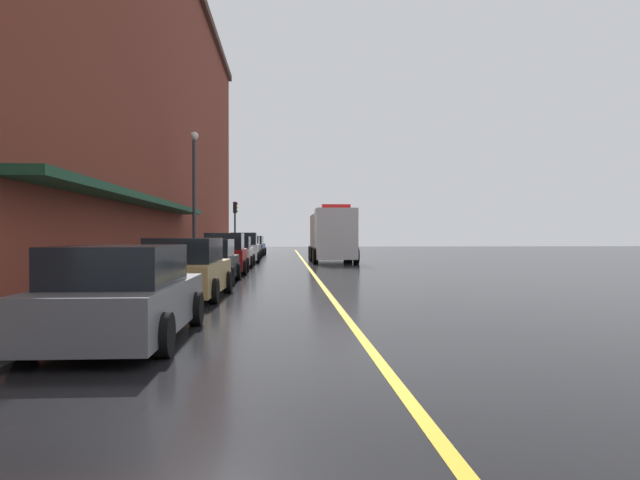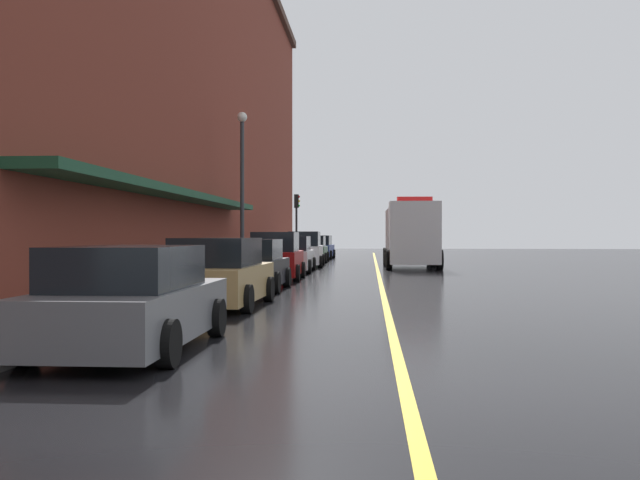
% 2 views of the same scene
% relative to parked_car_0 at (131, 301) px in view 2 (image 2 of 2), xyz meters
% --- Properties ---
extents(ground_plane, '(112.00, 112.00, 0.00)m').
position_rel_parked_car_0_xyz_m(ground_plane, '(3.95, 22.82, -0.74)').
color(ground_plane, black).
extents(sidewalk_left, '(2.40, 70.00, 0.15)m').
position_rel_parked_car_0_xyz_m(sidewalk_left, '(-2.25, 22.82, -0.66)').
color(sidewalk_left, gray).
rests_on(sidewalk_left, ground).
extents(lane_center_stripe, '(0.16, 70.00, 0.01)m').
position_rel_parked_car_0_xyz_m(lane_center_stripe, '(3.95, 22.82, -0.74)').
color(lane_center_stripe, gold).
rests_on(lane_center_stripe, ground).
extents(brick_building_left, '(14.35, 64.00, 19.27)m').
position_rel_parked_car_0_xyz_m(brick_building_left, '(-10.04, 21.82, 8.90)').
color(brick_building_left, maroon).
rests_on(brick_building_left, ground).
extents(parked_car_0, '(2.15, 4.68, 1.56)m').
position_rel_parked_car_0_xyz_m(parked_car_0, '(0.00, 0.00, 0.00)').
color(parked_car_0, '#595B60').
rests_on(parked_car_0, ground).
extents(parked_car_1, '(2.23, 4.63, 1.65)m').
position_rel_parked_car_0_xyz_m(parked_car_1, '(-0.05, 6.39, 0.04)').
color(parked_car_1, '#A5844C').
rests_on(parked_car_1, ground).
extents(parked_car_2, '(2.03, 4.17, 1.59)m').
position_rel_parked_car_0_xyz_m(parked_car_2, '(-0.08, 11.65, 0.01)').
color(parked_car_2, black).
rests_on(parked_car_2, ground).
extents(parked_car_3, '(2.08, 4.14, 1.84)m').
position_rel_parked_car_0_xyz_m(parked_car_3, '(-0.05, 16.85, 0.11)').
color(parked_car_3, maroon).
rests_on(parked_car_3, ground).
extents(parked_car_4, '(2.12, 4.79, 1.66)m').
position_rel_parked_car_0_xyz_m(parked_car_4, '(-0.09, 22.55, 0.04)').
color(parked_car_4, silver).
rests_on(parked_car_4, ground).
extents(parked_car_5, '(2.07, 4.80, 1.91)m').
position_rel_parked_car_0_xyz_m(parked_car_5, '(0.04, 28.12, 0.14)').
color(parked_car_5, silver).
rests_on(parked_car_5, ground).
extents(parked_car_6, '(1.98, 4.30, 1.65)m').
position_rel_parked_car_0_xyz_m(parked_car_6, '(-0.05, 34.44, 0.03)').
color(parked_car_6, '#2D5133').
rests_on(parked_car_6, ground).
extents(parked_car_7, '(2.13, 4.83, 1.69)m').
position_rel_parked_car_0_xyz_m(parked_car_7, '(-0.05, 40.70, 0.05)').
color(parked_car_7, navy).
rests_on(parked_car_7, ground).
extents(box_truck, '(2.81, 7.52, 3.59)m').
position_rel_parked_car_0_xyz_m(box_truck, '(5.74, 27.29, 0.97)').
color(box_truck, silver).
rests_on(box_truck, ground).
extents(parking_meter_0, '(0.14, 0.18, 1.33)m').
position_rel_parked_car_0_xyz_m(parking_meter_0, '(-1.40, 7.50, 0.32)').
color(parking_meter_0, '#4C4C51').
rests_on(parking_meter_0, sidewalk_left).
extents(parking_meter_1, '(0.14, 0.18, 1.33)m').
position_rel_parked_car_0_xyz_m(parking_meter_1, '(-1.40, 40.90, 0.32)').
color(parking_meter_1, '#4C4C51').
rests_on(parking_meter_1, sidewalk_left).
extents(parking_meter_2, '(0.14, 0.18, 1.33)m').
position_rel_parked_car_0_xyz_m(parking_meter_2, '(-1.40, 34.74, 0.32)').
color(parking_meter_2, '#4C4C51').
rests_on(parking_meter_2, sidewalk_left).
extents(parking_meter_3, '(0.14, 0.18, 1.33)m').
position_rel_parked_car_0_xyz_m(parking_meter_3, '(-1.40, 17.32, 0.32)').
color(parking_meter_3, '#4C4C51').
rests_on(parking_meter_3, sidewalk_left).
extents(parking_meter_4, '(0.14, 0.18, 1.33)m').
position_rel_parked_car_0_xyz_m(parking_meter_4, '(-1.40, 14.74, 0.32)').
color(parking_meter_4, '#4C4C51').
rests_on(parking_meter_4, sidewalk_left).
extents(street_lamp_left, '(0.44, 0.44, 6.94)m').
position_rel_parked_car_0_xyz_m(street_lamp_left, '(-2.00, 20.30, 3.66)').
color(street_lamp_left, '#33383D').
rests_on(street_lamp_left, sidewalk_left).
extents(traffic_light_near, '(0.38, 0.36, 4.30)m').
position_rel_parked_car_0_xyz_m(traffic_light_near, '(-1.33, 37.11, 2.42)').
color(traffic_light_near, '#232326').
rests_on(traffic_light_near, sidewalk_left).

